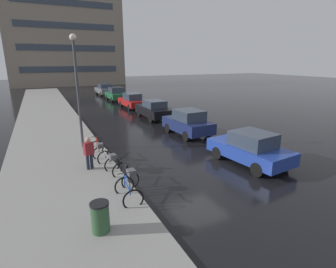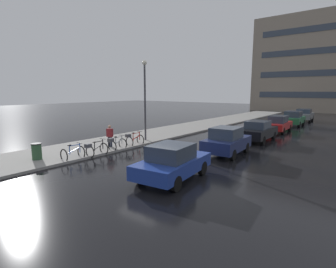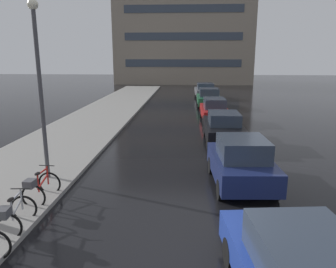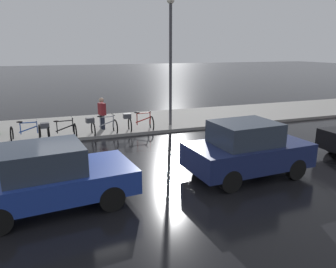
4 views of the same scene
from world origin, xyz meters
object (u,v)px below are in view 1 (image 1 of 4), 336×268
Objects in this scene: streetlamp at (77,82)px; trash_bin at (100,219)px; bicycle_second at (126,174)px; car_green at (116,94)px; bicycle_nearest at (129,192)px; car_grey at (105,89)px; pedestrian at (89,153)px; bicycle_third at (109,160)px; car_navy at (188,123)px; bicycle_farthest at (99,149)px; car_red at (132,101)px; car_black at (154,109)px; car_blue at (250,148)px.

streetlamp reaches higher than trash_bin.
car_green is at bearing 75.60° from bicycle_second.
car_grey is at bearing 78.48° from bicycle_nearest.
car_green is at bearing -89.66° from car_grey.
car_green is 2.33× the size of pedestrian.
trash_bin is (-0.53, -4.70, -0.39)m from pedestrian.
pedestrian reaches higher than trash_bin.
bicycle_nearest is 0.28× the size of car_grey.
bicycle_nearest is 0.84× the size of bicycle_third.
trash_bin is at bearing -96.46° from pedestrian.
bicycle_second is 2.32m from pedestrian.
car_navy is (6.17, 3.49, 0.35)m from bicycle_third.
car_red reaches higher than bicycle_farthest.
car_green is 6.04m from car_grey.
car_red reaches higher than bicycle_third.
car_grey is at bearing 76.76° from trash_bin.
trash_bin is (-7.50, -13.70, -0.27)m from car_black.
bicycle_nearest is at bearing -116.88° from car_black.
bicycle_farthest is 9.74m from car_black.
pedestrian is 4.36m from streetlamp.
car_black is 1.01× the size of car_red.
car_green is 26.47m from trash_bin.
car_grey is at bearing 90.33° from car_navy.
car_red is at bearing 67.77° from bicycle_third.
car_green is at bearing 90.54° from car_blue.
streetlamp is at bearing 106.26° from bicycle_farthest.
car_black is (6.25, 7.47, 0.29)m from bicycle_farthest.
car_green is (5.83, 22.72, 0.33)m from bicycle_second.
bicycle_nearest is 0.83× the size of bicycle_farthest.
car_black is 4.17× the size of trash_bin.
bicycle_third reaches higher than bicycle_nearest.
bicycle_second is 0.34× the size of car_blue.
car_red is 2.64× the size of pedestrian.
car_blue is at bearing -89.51° from car_grey.
bicycle_second reaches higher than bicycle_third.
trash_bin reaches higher than bicycle_second.
bicycle_farthest is 1.32× the size of trash_bin.
bicycle_farthest is at bearing 78.62° from trash_bin.
car_green is (-0.22, 23.10, 0.03)m from car_blue.
car_black is at bearing -89.66° from car_grey.
bicycle_farthest is (-0.11, 1.72, 0.01)m from bicycle_third.
bicycle_nearest is 30.66m from car_grey.
car_blue is 7.51m from pedestrian.
car_red is at bearing 90.38° from car_navy.
bicycle_second is at bearing -118.18° from car_black.
car_navy is 7.39m from streetlamp.
car_grey is at bearing 78.61° from bicycle_second.
car_green is (-0.10, 17.40, -0.03)m from car_navy.
car_blue is at bearing -3.65° from bicycle_second.
streetlamp is at bearing 179.74° from car_navy.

